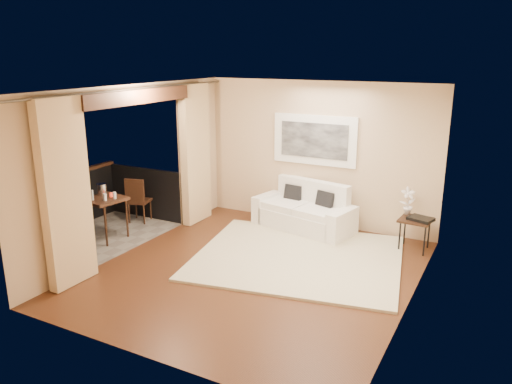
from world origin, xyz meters
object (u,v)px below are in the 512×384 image
Objects in this scene: side_table at (415,222)px; balcony_chair_near at (39,217)px; orchid at (408,201)px; bistro_table at (104,202)px; balcony_chair_far at (137,197)px; ice_bucket at (102,189)px; sofa at (305,213)px.

side_table is 6.20m from balcony_chair_near.
orchid reaches higher than balcony_chair_near.
orchid reaches higher than bistro_table.
orchid is at bearing 178.74° from balcony_chair_far.
balcony_chair_near is 1.13m from ice_bucket.
balcony_chair_far is 0.90× the size of balcony_chair_near.
balcony_chair_near is (-3.49, -2.99, 0.26)m from sofa.
orchid reaches higher than side_table.
ice_bucket is at bearing 68.70° from balcony_chair_far.
balcony_chair_far is at bearing 95.26° from bistro_table.
sofa is 4.60m from balcony_chair_near.
orchid is 4.97m from balcony_chair_far.
balcony_chair_far is 4.44× the size of ice_bucket.
balcony_chair_near reaches higher than sofa.
side_table is 5.30m from bistro_table.
ice_bucket reaches higher than balcony_chair_far.
bistro_table reaches higher than side_table.
side_table is 0.55× the size of balcony_chair_near.
orchid reaches higher than balcony_chair_far.
balcony_chair_near reaches higher than balcony_chair_far.
side_table is 2.70× the size of ice_bucket.
balcony_chair_far is (-0.09, 0.94, -0.16)m from bistro_table.
ice_bucket is (0.42, 1.01, 0.28)m from balcony_chair_near.
sofa is at bearing -174.44° from balcony_chair_far.
bistro_table is 1.05m from balcony_chair_near.
orchid is 2.39× the size of ice_bucket.
ice_bucket is at bearing 140.23° from bistro_table.
side_table is 0.61× the size of balcony_chair_far.
bistro_table is 3.77× the size of ice_bucket.
bistro_table is 0.85× the size of balcony_chair_far.
orchid is (-0.18, 0.16, 0.30)m from side_table.
balcony_chair_far is at bearing -146.64° from sofa.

